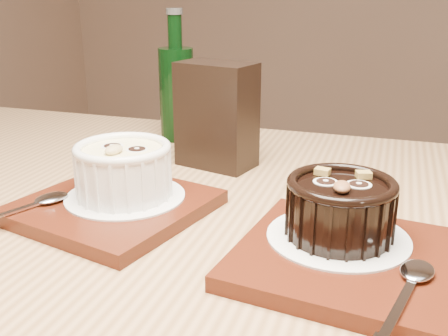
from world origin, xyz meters
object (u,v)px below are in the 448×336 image
object	(u,v)px
condiment_stand	(217,115)
ramekin_white	(123,168)
table	(199,302)
tray_left	(114,206)
tray_right	(343,258)
ramekin_dark	(340,205)
green_bottle	(177,90)

from	to	relation	value
condiment_stand	ramekin_white	bearing A→B (deg)	-101.17
table	tray_left	distance (m)	0.14
condiment_stand	tray_right	bearing A→B (deg)	-45.99
tray_left	condiment_stand	bearing A→B (deg)	77.39
ramekin_white	ramekin_dark	world-z (taller)	ramekin_white
tray_left	ramekin_dark	size ratio (longest dim) A/B	1.84
tray_left	ramekin_dark	world-z (taller)	ramekin_dark
ramekin_dark	green_bottle	size ratio (longest dim) A/B	0.48
ramekin_dark	condiment_stand	bearing A→B (deg)	127.80
table	tray_right	size ratio (longest dim) A/B	6.91
tray_right	green_bottle	world-z (taller)	green_bottle
tray_left	tray_right	xyz separation A→B (m)	(0.25, -0.02, 0.00)
table	ramekin_dark	bearing A→B (deg)	-1.95
table	tray_left	bearing A→B (deg)	-178.04
table	ramekin_white	distance (m)	0.17
green_bottle	ramekin_dark	bearing A→B (deg)	-43.58
ramekin_dark	green_bottle	bearing A→B (deg)	128.32
tray_left	green_bottle	distance (m)	0.31
tray_right	condiment_stand	distance (m)	0.31
tray_left	ramekin_white	size ratio (longest dim) A/B	1.73
tray_left	green_bottle	xyz separation A→B (m)	(-0.07, 0.29, 0.07)
table	tray_right	xyz separation A→B (m)	(0.15, -0.03, 0.10)
tray_left	green_bottle	world-z (taller)	green_bottle
ramekin_white	green_bottle	world-z (taller)	green_bottle
tray_right	tray_left	bearing A→B (deg)	174.45
tray_left	tray_right	world-z (taller)	same
table	tray_right	distance (m)	0.18
table	tray_left	xyz separation A→B (m)	(-0.10, -0.00, 0.10)
tray_left	green_bottle	bearing A→B (deg)	102.85
tray_right	ramekin_dark	distance (m)	0.05
tray_left	ramekin_dark	distance (m)	0.24
table	tray_left	size ratio (longest dim) A/B	6.91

